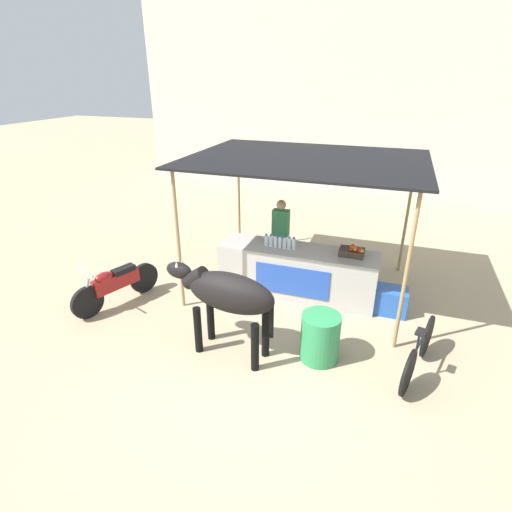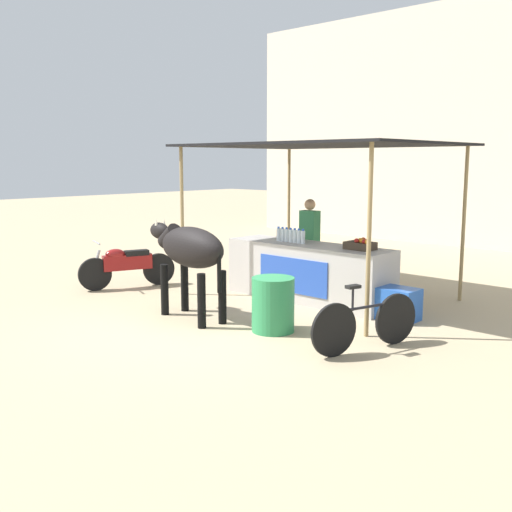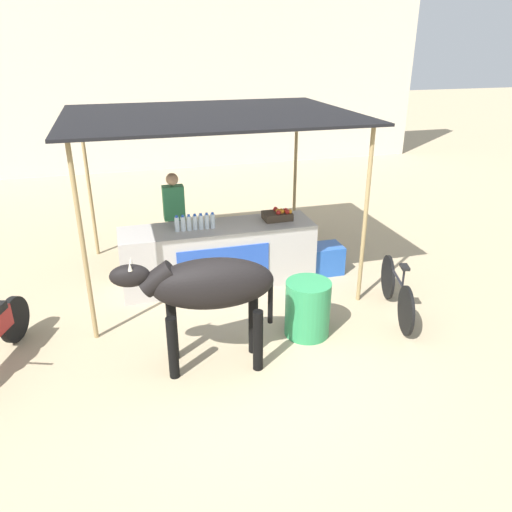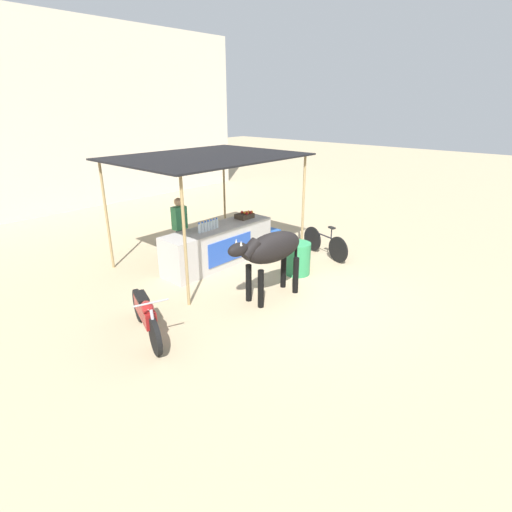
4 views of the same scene
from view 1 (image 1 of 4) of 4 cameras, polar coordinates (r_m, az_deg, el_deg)
ground_plane at (r=6.26m, az=0.67°, el=-14.89°), size 60.00×60.00×0.00m
building_wall_far at (r=14.95m, az=14.45°, el=21.31°), size 16.00×0.50×6.57m
stall_counter at (r=7.78m, az=5.89°, el=-2.25°), size 3.00×0.82×0.96m
stall_awning at (r=7.39m, az=7.17°, el=12.95°), size 4.20×3.20×2.61m
water_bottle_row at (r=7.57m, az=3.43°, el=2.01°), size 0.61×0.07×0.25m
fruit_crate at (r=7.45m, az=13.60°, el=0.61°), size 0.44×0.32×0.18m
vendor_behind_counter at (r=8.42m, az=3.51°, el=2.76°), size 0.34×0.22×1.65m
cooler_box at (r=7.66m, az=18.54°, el=-6.03°), size 0.60×0.44×0.48m
water_barrel at (r=6.18m, az=9.14°, el=-11.40°), size 0.59×0.59×0.76m
cow at (r=5.89m, az=-4.21°, el=-5.46°), size 1.85×0.68×1.44m
motorcycle_parked at (r=7.86m, az=-19.44°, el=-3.77°), size 0.80×1.72×0.90m
bicycle_leaning at (r=6.32m, az=22.19°, el=-12.64°), size 0.50×1.61×0.85m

